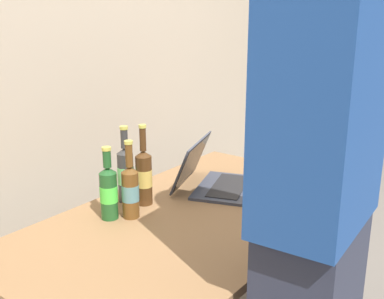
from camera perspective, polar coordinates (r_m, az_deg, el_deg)
desk at (r=1.78m, az=0.03°, el=-10.12°), size 1.44×0.79×0.70m
laptop at (r=1.99m, az=2.47°, el=-3.38°), size 0.42×0.40×0.20m
beer_bottle_green at (r=1.70m, az=-10.11°, el=-4.99°), size 0.06×0.06×0.27m
beer_bottle_dark at (r=1.84m, az=-8.08°, el=-2.82°), size 0.06×0.06×0.30m
beer_bottle_brown at (r=1.81m, az=-5.88°, el=-3.16°), size 0.06×0.06×0.32m
beer_bottle_amber at (r=1.70m, az=-7.52°, el=-4.87°), size 0.06×0.06×0.29m
person_figure at (r=1.26m, az=14.74°, el=-8.44°), size 0.40×0.30×1.76m
coffee_mug at (r=1.83m, az=12.87°, el=-5.50°), size 0.11×0.08×0.10m
back_wall at (r=2.12m, az=-16.40°, el=12.53°), size 6.00×0.10×2.60m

